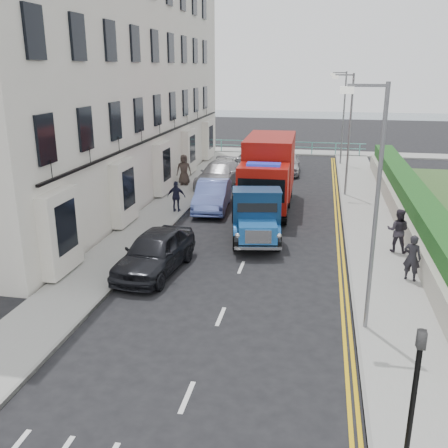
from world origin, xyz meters
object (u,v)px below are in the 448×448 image
(parked_car_front, at_px, (155,252))
(pedestrian_east_near, at_px, (412,258))
(lamp_mid, at_px, (348,128))
(bedford_lorry, at_px, (256,219))
(lamp_far, at_px, (342,113))
(red_lorry, at_px, (268,171))
(lamp_near, at_px, (373,197))

(parked_car_front, height_order, pedestrian_east_near, pedestrian_east_near)
(lamp_mid, distance_m, bedford_lorry, 10.40)
(lamp_far, distance_m, parked_car_front, 24.33)
(lamp_far, relative_size, pedestrian_east_near, 4.19)
(lamp_far, height_order, pedestrian_east_near, lamp_far)
(lamp_mid, bearing_deg, bedford_lorry, -113.55)
(lamp_far, distance_m, bedford_lorry, 19.78)
(lamp_far, bearing_deg, red_lorry, -107.03)
(lamp_far, distance_m, red_lorry, 14.15)
(lamp_far, height_order, red_lorry, lamp_far)
(lamp_near, relative_size, pedestrian_east_near, 4.19)
(lamp_near, distance_m, lamp_mid, 16.00)
(lamp_near, distance_m, bedford_lorry, 8.43)
(bedford_lorry, relative_size, parked_car_front, 1.15)
(bedford_lorry, bearing_deg, pedestrian_east_near, -37.49)
(bedford_lorry, bearing_deg, parked_car_front, -140.40)
(red_lorry, bearing_deg, lamp_mid, 38.53)
(parked_car_front, relative_size, pedestrian_east_near, 2.76)
(lamp_far, xyz_separation_m, pedestrian_east_near, (1.92, -22.25, -3.04))
(lamp_far, xyz_separation_m, red_lorry, (-4.10, -13.40, -1.99))
(lamp_near, bearing_deg, lamp_far, 90.00)
(lamp_near, bearing_deg, red_lorry, 108.04)
(red_lorry, relative_size, pedestrian_east_near, 4.35)
(lamp_near, relative_size, bedford_lorry, 1.32)
(lamp_mid, height_order, lamp_far, same)
(lamp_mid, height_order, pedestrian_east_near, lamp_mid)
(red_lorry, xyz_separation_m, parked_car_front, (-3.16, -9.60, -1.22))
(red_lorry, bearing_deg, lamp_far, 71.89)
(lamp_far, distance_m, pedestrian_east_near, 22.54)
(lamp_mid, distance_m, red_lorry, 5.69)
(lamp_far, bearing_deg, pedestrian_east_near, -85.06)
(lamp_near, height_order, pedestrian_east_near, lamp_near)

